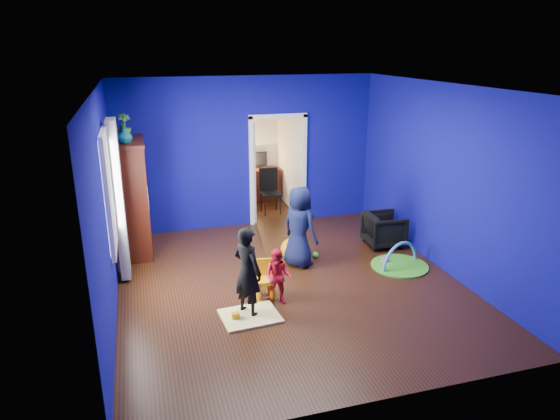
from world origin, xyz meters
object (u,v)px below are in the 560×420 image
object	(u,v)px
tv_armoire	(131,198)
armchair	(384,230)
toddler_red	(278,277)
folding_chair	(271,192)
crt_tv	(133,195)
kid_chair	(264,282)
child_navy	(299,227)
vase	(124,136)
child_black	(248,272)
study_desk	(260,185)
play_mat	(400,266)
hopper_ball	(291,249)

from	to	relation	value
tv_armoire	armchair	bearing A→B (deg)	-12.46
toddler_red	folding_chair	world-z (taller)	folding_chair
crt_tv	kid_chair	xyz separation A→B (m)	(1.69, -2.24, -0.77)
child_navy	folding_chair	bearing A→B (deg)	-36.48
vase	kid_chair	distance (m)	3.19
tv_armoire	crt_tv	xyz separation A→B (m)	(0.04, 0.00, 0.04)
armchair	child_black	size ratio (longest dim) A/B	0.53
child_black	toddler_red	size ratio (longest dim) A/B	1.55
child_black	folding_chair	size ratio (longest dim) A/B	1.34
folding_chair	toddler_red	bearing A→B (deg)	-103.75
study_desk	toddler_red	bearing A→B (deg)	-101.06
child_navy	tv_armoire	distance (m)	2.90
folding_chair	child_black	bearing A→B (deg)	-109.29
vase	folding_chair	distance (m)	3.66
child_black	vase	world-z (taller)	vase
armchair	child_black	bearing A→B (deg)	123.13
child_navy	toddler_red	distance (m)	1.34
armchair	folding_chair	size ratio (longest dim) A/B	0.71
child_black	play_mat	xyz separation A→B (m)	(2.70, 0.77, -0.61)
crt_tv	folding_chair	world-z (taller)	crt_tv
tv_armoire	study_desk	xyz separation A→B (m)	(2.82, 2.33, -0.60)
vase	folding_chair	bearing A→B (deg)	30.69
toddler_red	play_mat	xyz separation A→B (m)	(2.23, 0.60, -0.39)
vase	kid_chair	size ratio (longest dim) A/B	0.50
armchair	child_navy	bearing A→B (deg)	105.21
play_mat	kid_chair	bearing A→B (deg)	-170.54
armchair	play_mat	xyz separation A→B (m)	(-0.17, -0.90, -0.28)
child_navy	vase	world-z (taller)	vase
child_navy	folding_chair	world-z (taller)	child_navy
play_mat	crt_tv	bearing A→B (deg)	155.62
child_black	crt_tv	size ratio (longest dim) A/B	1.77
armchair	child_navy	world-z (taller)	child_navy
hopper_ball	kid_chair	world-z (taller)	kid_chair
crt_tv	tv_armoire	bearing A→B (deg)	180.00
hopper_ball	play_mat	bearing A→B (deg)	-25.76
child_navy	vase	xyz separation A→B (m)	(-2.56, 1.02, 1.42)
armchair	folding_chair	xyz separation A→B (m)	(-1.47, 2.32, 0.16)
tv_armoire	kid_chair	distance (m)	2.93
armchair	tv_armoire	size ratio (longest dim) A/B	0.33
toddler_red	vase	distance (m)	3.31
toddler_red	crt_tv	size ratio (longest dim) A/B	1.14
vase	child_black	bearing A→B (deg)	-58.50
hopper_ball	child_black	bearing A→B (deg)	-125.27
vase	folding_chair	size ratio (longest dim) A/B	0.27
tv_armoire	crt_tv	world-z (taller)	tv_armoire
child_navy	play_mat	distance (m)	1.76
child_black	toddler_red	distance (m)	0.54
armchair	hopper_ball	world-z (taller)	armchair
child_navy	vase	size ratio (longest dim) A/B	5.33
crt_tv	folding_chair	bearing A→B (deg)	26.29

